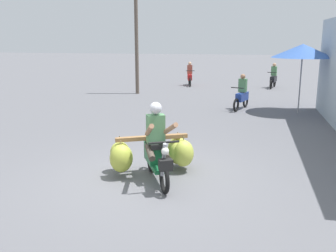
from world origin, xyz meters
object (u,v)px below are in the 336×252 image
Objects in this scene: motorbike_distant_ahead_right at (190,76)px; motorbike_main_loaded at (159,152)px; market_umbrella_near_shop at (303,51)px; motorbike_distant_far_ahead at (273,78)px; motorbike_distant_ahead_left at (242,95)px; utility_pole at (136,30)px.

motorbike_main_loaded is at bearing -83.10° from motorbike_distant_ahead_right.
motorbike_distant_far_ahead is at bearing 94.35° from market_umbrella_near_shop.
motorbike_distant_ahead_left is 7.92m from motorbike_distant_ahead_right.
motorbike_distant_ahead_left is at bearing -31.59° from utility_pole.
market_umbrella_near_shop is 8.30m from utility_pole.
motorbike_distant_far_ahead is 0.62× the size of market_umbrella_near_shop.
motorbike_distant_far_ahead is 7.66m from market_umbrella_near_shop.
motorbike_distant_ahead_left is at bearing 79.60° from motorbike_main_loaded.
motorbike_distant_ahead_right and motorbike_distant_far_ahead have the same top height.
market_umbrella_near_shop is at bearing 64.78° from motorbike_main_loaded.
motorbike_main_loaded is 15.20m from motorbike_distant_ahead_right.
motorbike_distant_far_ahead is 8.30m from utility_pole.
motorbike_distant_ahead_right is 0.26× the size of utility_pole.
motorbike_distant_ahead_right is (-3.27, 7.22, 0.00)m from motorbike_distant_ahead_left.
market_umbrella_near_shop reaches higher than motorbike_distant_ahead_left.
motorbike_distant_ahead_left is 7.30m from motorbike_distant_far_ahead.
motorbike_distant_ahead_right is at bearing 114.38° from motorbike_distant_ahead_left.
motorbike_main_loaded is 0.79× the size of market_umbrella_near_shop.
market_umbrella_near_shop is at bearing -25.66° from utility_pole.
market_umbrella_near_shop is (3.57, 7.57, 1.82)m from motorbike_main_loaded.
motorbike_distant_ahead_left is 6.76m from utility_pole.
motorbike_distant_ahead_right is 0.62× the size of market_umbrella_near_shop.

